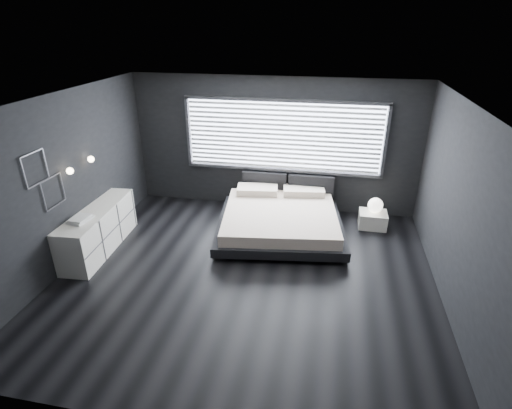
# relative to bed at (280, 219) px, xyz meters

# --- Properties ---
(room) EXTENTS (6.04, 6.00, 2.80)m
(room) POSITION_rel_bed_xyz_m (-0.33, -1.59, 1.11)
(room) COLOR black
(room) RESTS_ON ground
(window) EXTENTS (4.14, 0.09, 1.52)m
(window) POSITION_rel_bed_xyz_m (-0.13, 1.10, 1.32)
(window) COLOR white
(window) RESTS_ON ground
(headboard) EXTENTS (1.96, 0.16, 0.52)m
(headboard) POSITION_rel_bed_xyz_m (0.01, 1.05, 0.28)
(headboard) COLOR black
(headboard) RESTS_ON ground
(sconce_near) EXTENTS (0.18, 0.11, 0.11)m
(sconce_near) POSITION_rel_bed_xyz_m (-3.21, -1.54, 1.31)
(sconce_near) COLOR silver
(sconce_near) RESTS_ON ground
(sconce_far) EXTENTS (0.18, 0.11, 0.11)m
(sconce_far) POSITION_rel_bed_xyz_m (-3.21, -0.94, 1.31)
(sconce_far) COLOR silver
(sconce_far) RESTS_ON ground
(wall_art_upper) EXTENTS (0.01, 0.48, 0.48)m
(wall_art_upper) POSITION_rel_bed_xyz_m (-3.31, -2.14, 1.56)
(wall_art_upper) COLOR #47474C
(wall_art_upper) RESTS_ON ground
(wall_art_lower) EXTENTS (0.01, 0.48, 0.48)m
(wall_art_lower) POSITION_rel_bed_xyz_m (-3.31, -1.89, 1.09)
(wall_art_lower) COLOR #47474C
(wall_art_lower) RESTS_ON ground
(bed) EXTENTS (2.66, 2.57, 0.61)m
(bed) POSITION_rel_bed_xyz_m (0.00, 0.00, 0.00)
(bed) COLOR black
(bed) RESTS_ON ground
(nightstand) EXTENTS (0.54, 0.45, 0.32)m
(nightstand) POSITION_rel_bed_xyz_m (1.79, 0.56, -0.13)
(nightstand) COLOR white
(nightstand) RESTS_ON ground
(orb_lamp) EXTENTS (0.29, 0.29, 0.29)m
(orb_lamp) POSITION_rel_bed_xyz_m (1.81, 0.60, 0.18)
(orb_lamp) COLOR white
(orb_lamp) RESTS_ON nightstand
(dresser) EXTENTS (0.67, 1.98, 0.78)m
(dresser) POSITION_rel_bed_xyz_m (-3.11, -1.25, 0.10)
(dresser) COLOR white
(dresser) RESTS_ON ground
(book_stack) EXTENTS (0.34, 0.41, 0.08)m
(book_stack) POSITION_rel_bed_xyz_m (-3.10, -1.68, 0.53)
(book_stack) COLOR silver
(book_stack) RESTS_ON dresser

